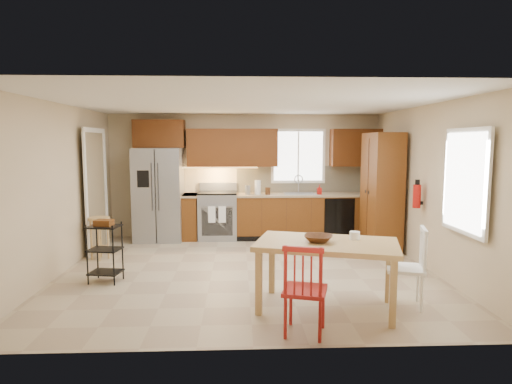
{
  "coord_description": "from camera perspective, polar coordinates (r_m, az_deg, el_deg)",
  "views": [
    {
      "loc": [
        -0.13,
        -6.31,
        1.93
      ],
      "look_at": [
        0.14,
        0.4,
        1.15
      ],
      "focal_mm": 30.0,
      "sensor_mm": 36.0,
      "label": 1
    }
  ],
  "objects": [
    {
      "name": "floor",
      "position": [
        6.6,
        -1.12,
        -10.39
      ],
      "size": [
        5.5,
        5.5,
        0.0
      ],
      "primitive_type": "plane",
      "color": "tan",
      "rests_on": "ground"
    },
    {
      "name": "ceiling",
      "position": [
        6.33,
        -1.17,
        11.79
      ],
      "size": [
        5.5,
        5.0,
        0.02
      ],
      "primitive_type": "cube",
      "color": "silver",
      "rests_on": "ground"
    },
    {
      "name": "wall_back",
      "position": [
        8.83,
        -1.5,
        2.21
      ],
      "size": [
        5.5,
        0.02,
        2.5
      ],
      "primitive_type": "cube",
      "color": "#CCB793",
      "rests_on": "ground"
    },
    {
      "name": "wall_front",
      "position": [
        3.87,
        -0.35,
        -3.48
      ],
      "size": [
        5.5,
        0.02,
        2.5
      ],
      "primitive_type": "cube",
      "color": "#CCB793",
      "rests_on": "ground"
    },
    {
      "name": "wall_left",
      "position": [
        6.86,
        -24.77,
        0.33
      ],
      "size": [
        0.02,
        5.0,
        2.5
      ],
      "primitive_type": "cube",
      "color": "#CCB793",
      "rests_on": "ground"
    },
    {
      "name": "wall_right",
      "position": [
        6.97,
        22.09,
        0.54
      ],
      "size": [
        0.02,
        5.0,
        2.5
      ],
      "primitive_type": "cube",
      "color": "#CCB793",
      "rests_on": "ground"
    },
    {
      "name": "refrigerator",
      "position": [
        8.64,
        -12.8,
        -0.32
      ],
      "size": [
        0.92,
        0.75,
        1.82
      ],
      "primitive_type": "cube",
      "color": "gray",
      "rests_on": "floor"
    },
    {
      "name": "range_stove",
      "position": [
        8.63,
        -5.11,
        -3.21
      ],
      "size": [
        0.76,
        0.63,
        0.92
      ],
      "primitive_type": "cube",
      "color": "gray",
      "rests_on": "floor"
    },
    {
      "name": "base_cabinet_narrow",
      "position": [
        8.69,
        -8.73,
        -3.26
      ],
      "size": [
        0.3,
        0.6,
        0.9
      ],
      "primitive_type": "cube",
      "color": "#623112",
      "rests_on": "floor"
    },
    {
      "name": "base_cabinet_run",
      "position": [
        8.75,
        7.04,
        -3.16
      ],
      "size": [
        2.92,
        0.6,
        0.9
      ],
      "primitive_type": "cube",
      "color": "#623112",
      "rests_on": "floor"
    },
    {
      "name": "dishwasher",
      "position": [
        8.58,
        11.05,
        -3.43
      ],
      "size": [
        0.6,
        0.02,
        0.78
      ],
      "primitive_type": "cube",
      "color": "black",
      "rests_on": "floor"
    },
    {
      "name": "backsplash",
      "position": [
        8.94,
        6.81,
        1.73
      ],
      "size": [
        2.92,
        0.03,
        0.55
      ],
      "primitive_type": "cube",
      "color": "beige",
      "rests_on": "wall_back"
    },
    {
      "name": "upper_over_fridge",
      "position": [
        8.77,
        -12.77,
        7.57
      ],
      "size": [
        1.0,
        0.35,
        0.55
      ],
      "primitive_type": "cube",
      "color": "#562A0E",
      "rests_on": "wall_back"
    },
    {
      "name": "upper_left_block",
      "position": [
        8.63,
        -3.16,
        5.92
      ],
      "size": [
        1.8,
        0.35,
        0.75
      ],
      "primitive_type": "cube",
      "color": "#562A0E",
      "rests_on": "wall_back"
    },
    {
      "name": "upper_right_block",
      "position": [
        8.96,
        13.14,
        5.78
      ],
      "size": [
        1.0,
        0.35,
        0.75
      ],
      "primitive_type": "cube",
      "color": "#562A0E",
      "rests_on": "wall_back"
    },
    {
      "name": "window_back",
      "position": [
        8.88,
        5.64,
        4.79
      ],
      "size": [
        1.12,
        0.04,
        1.12
      ],
      "primitive_type": "cube",
      "color": "white",
      "rests_on": "wall_back"
    },
    {
      "name": "sink",
      "position": [
        8.66,
        5.84,
        -0.51
      ],
      "size": [
        0.62,
        0.46,
        0.16
      ],
      "primitive_type": "cube",
      "color": "gray",
      "rests_on": "base_cabinet_run"
    },
    {
      "name": "undercab_glow",
      "position": [
        8.63,
        -5.14,
        3.28
      ],
      "size": [
        1.6,
        0.3,
        0.01
      ],
      "primitive_type": "cube",
      "color": "#FFBF66",
      "rests_on": "wall_back"
    },
    {
      "name": "soap_bottle",
      "position": [
        8.61,
        8.45,
        0.32
      ],
      "size": [
        0.09,
        0.09,
        0.19
      ],
      "primitive_type": "imported",
      "color": "#AF110C",
      "rests_on": "base_cabinet_run"
    },
    {
      "name": "paper_towel",
      "position": [
        8.51,
        0.23,
        0.62
      ],
      "size": [
        0.12,
        0.12,
        0.28
      ],
      "primitive_type": "cylinder",
      "color": "white",
      "rests_on": "base_cabinet_run"
    },
    {
      "name": "canister_steel",
      "position": [
        8.51,
        -1.12,
        0.28
      ],
      "size": [
        0.11,
        0.11,
        0.18
      ],
      "primitive_type": "cylinder",
      "color": "gray",
      "rests_on": "base_cabinet_run"
    },
    {
      "name": "canister_wood",
      "position": [
        8.5,
        1.58,
        0.14
      ],
      "size": [
        0.1,
        0.1,
        0.14
      ],
      "primitive_type": "cylinder",
      "color": "#502B15",
      "rests_on": "base_cabinet_run"
    },
    {
      "name": "pantry",
      "position": [
        7.98,
        16.38,
        0.03
      ],
      "size": [
        0.5,
        0.95,
        2.1
      ],
      "primitive_type": "cube",
      "color": "#623112",
      "rests_on": "floor"
    },
    {
      "name": "fire_extinguisher",
      "position": [
        7.07,
        20.66,
        -0.54
      ],
      "size": [
        0.12,
        0.12,
        0.36
      ],
      "primitive_type": "cylinder",
      "color": "#AF110C",
      "rests_on": "wall_right"
    },
    {
      "name": "window_right",
      "position": [
        5.89,
        26.16,
        1.28
      ],
      "size": [
        0.04,
        1.02,
        1.32
      ],
      "primitive_type": "cube",
      "color": "white",
      "rests_on": "wall_right"
    },
    {
      "name": "doorway",
      "position": [
        8.07,
        -20.68,
        -0.07
      ],
      "size": [
        0.04,
        0.95,
        2.1
      ],
      "primitive_type": "cube",
      "color": "#8C7A59",
      "rests_on": "wall_left"
    },
    {
      "name": "dining_table",
      "position": [
        5.12,
        9.34,
        -10.97
      ],
      "size": [
        1.78,
        1.3,
        0.78
      ],
      "primitive_type": null,
      "rotation": [
        0.0,
        0.0,
        -0.28
      ],
      "color": "tan",
      "rests_on": "floor"
    },
    {
      "name": "chair_red",
      "position": [
        4.43,
        6.56,
        -12.68
      ],
      "size": [
        0.54,
        0.54,
        0.94
      ],
      "primitive_type": null,
      "rotation": [
        0.0,
        0.0,
        -0.28
      ],
      "color": "#B0201B",
      "rests_on": "floor"
    },
    {
      "name": "chair_white",
      "position": [
        5.41,
        19.29,
        -9.41
      ],
      "size": [
        0.54,
        0.54,
        0.94
      ],
      "primitive_type": null,
      "rotation": [
        0.0,
        0.0,
        1.29
      ],
      "color": "white",
      "rests_on": "floor"
    },
    {
      "name": "table_bowl",
      "position": [
        4.99,
        8.3,
        -6.65
      ],
      "size": [
        0.4,
        0.4,
        0.08
      ],
      "primitive_type": "imported",
      "rotation": [
        0.0,
        0.0,
        -0.28
      ],
      "color": "#502B15",
      "rests_on": "dining_table"
    },
    {
      "name": "table_jar",
      "position": [
        5.18,
        13.01,
        -5.93
      ],
      "size": [
        0.15,
        0.15,
        0.14
      ],
      "primitive_type": "cylinder",
      "rotation": [
        0.0,
        0.0,
        -0.28
      ],
      "color": "white",
      "rests_on": "dining_table"
    },
    {
      "name": "bar_stool",
      "position": [
        7.57,
        -20.11,
        -5.81
      ],
      "size": [
        0.45,
        0.45,
        0.7
      ],
      "primitive_type": null,
      "rotation": [
        0.0,
        0.0,
        0.43
      ],
      "color": "tan",
      "rests_on": "floor"
    },
    {
      "name": "utility_cart",
      "position": [
        6.32,
        -19.48,
        -7.64
      ],
      "size": [
        0.46,
        0.39,
        0.83
      ],
      "primitive_type": null,
      "rotation": [
        0.0,
        0.0,
        -0.16
      ],
      "color": "black",
      "rests_on": "floor"
    }
  ]
}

